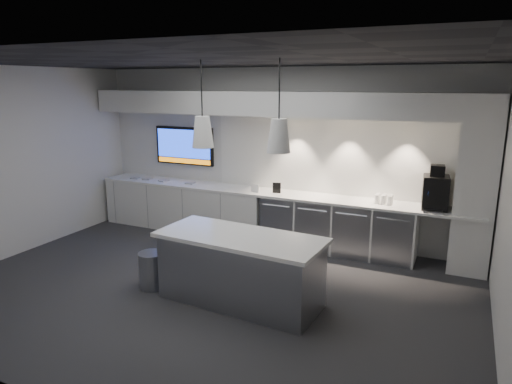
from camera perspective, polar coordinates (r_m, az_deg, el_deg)
The scene contains 27 objects.
floor at distance 6.36m, azimuth -6.26°, elevation -12.04°, with size 7.00×7.00×0.00m, color #2E2E30.
ceiling at distance 5.76m, azimuth -7.05°, elevation 16.04°, with size 7.00×7.00×0.00m, color black.
wall_back at distance 8.08m, azimuth 2.63°, elevation 4.67°, with size 7.00×7.00×0.00m, color silver.
wall_front at distance 4.04m, azimuth -25.44°, elevation -5.62°, with size 7.00×7.00×0.00m, color silver.
wall_left at distance 8.24m, azimuth -27.96°, elevation 3.29°, with size 7.00×7.00×0.00m, color silver.
back_counter at distance 7.91m, azimuth 1.69°, elevation -0.09°, with size 6.80×0.65×0.04m, color white.
left_base_cabinets at distance 8.83m, azimuth -8.84°, elevation -1.82°, with size 3.30×0.63×0.86m, color white.
fridge_unit_a at distance 7.93m, azimuth 3.33°, elevation -3.47°, with size 0.60×0.61×0.85m, color #93969C.
fridge_unit_b at distance 7.74m, azimuth 7.68°, elevation -4.01°, with size 0.60×0.61×0.85m, color #93969C.
fridge_unit_c at distance 7.59m, azimuth 12.24°, elevation -4.55°, with size 0.60×0.61×0.85m, color #93969C.
fridge_unit_d at distance 7.49m, azimuth 16.96°, elevation -5.09°, with size 0.60×0.61×0.85m, color #93969C.
backsplash at distance 7.69m, azimuth 10.91°, elevation 4.37°, with size 4.60×0.03×1.30m, color white.
soffit at distance 7.72m, azimuth 1.84°, elevation 10.99°, with size 6.90×0.60×0.40m, color white.
column at distance 7.24m, azimuth 25.77°, elevation 0.71°, with size 0.55×0.55×2.60m, color white.
wall_tv at distance 8.91m, azimuth -8.93°, elevation 5.73°, with size 1.25×0.07×0.72m.
island at distance 5.83m, azimuth -1.96°, elevation -9.56°, with size 2.16×1.03×0.89m.
bin at distance 6.46m, azimuth -12.87°, elevation -9.49°, with size 0.36×0.36×0.50m, color #93969C.
coffee_machine at distance 7.28m, azimuth 21.52°, elevation 0.12°, with size 0.40×0.56×0.66m.
sign_black at distance 7.79m, azimuth 2.60°, elevation 0.52°, with size 0.14×0.02×0.18m, color black.
sign_white at distance 7.86m, azimuth -0.11°, elevation 0.51°, with size 0.18×0.02×0.14m, color white.
cup_cluster at distance 7.36m, azimuth 15.70°, elevation -0.88°, with size 0.27×0.17×0.14m, color white, non-canonical shape.
tray_a at distance 9.29m, azimuth -14.85°, elevation 1.71°, with size 0.16×0.16×0.03m, color #A1A1A1.
tray_b at distance 9.15m, azimuth -13.43°, elevation 1.61°, with size 0.16×0.16×0.03m, color #A1A1A1.
tray_c at distance 8.91m, azimuth -11.46°, elevation 1.40°, with size 0.16×0.16×0.03m, color #A1A1A1.
tray_d at distance 8.61m, azimuth -8.24°, elevation 1.12°, with size 0.16×0.16×0.03m, color #A1A1A1.
pendant_left at distance 5.64m, azimuth -6.68°, elevation 7.50°, with size 0.27×0.27×1.08m.
pendant_right at distance 5.20m, azimuth 2.87°, elevation 7.07°, with size 0.27×0.27×1.08m.
Camera 1 is at (3.01, -4.90, 2.73)m, focal length 32.00 mm.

